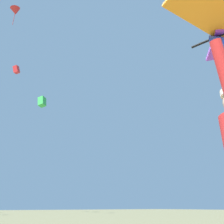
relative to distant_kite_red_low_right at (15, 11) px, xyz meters
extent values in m
cylinder|color=black|center=(-0.44, -18.97, -16.34)|extent=(0.18, 0.59, 0.02)
cube|color=orange|center=(-0.77, -19.15, -16.26)|extent=(0.81, 0.72, 0.18)
cone|color=blue|center=(-0.44, -18.97, -16.44)|extent=(0.28, 0.25, 0.24)
cone|color=red|center=(0.00, 0.00, 0.00)|extent=(1.43, 1.36, 0.98)
cylinder|color=maroon|center=(0.00, 0.00, -1.02)|extent=(0.04, 0.04, 1.33)
cube|color=red|center=(2.82, 10.37, -0.27)|extent=(1.13, 0.91, 1.21)
cube|color=green|center=(6.04, 7.57, -5.36)|extent=(1.11, 1.30, 1.41)
camera|label=1|loc=(-2.35, -19.82, -17.87)|focal=37.42mm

